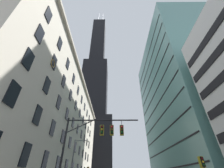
# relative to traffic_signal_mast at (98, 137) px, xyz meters

# --- Properties ---
(station_building) EXTENTS (12.86, 60.07, 26.50)m
(station_building) POSITION_rel_traffic_signal_mast_xyz_m (-13.43, 21.62, 7.62)
(station_building) COLOR beige
(station_building) RESTS_ON ground
(dark_skyscraper) EXTENTS (29.13, 29.13, 176.67)m
(dark_skyscraper) POSITION_rel_traffic_signal_mast_xyz_m (-13.36, 83.51, 45.77)
(dark_skyscraper) COLOR black
(dark_skyscraper) RESTS_ON ground
(glass_office_midrise) EXTENTS (17.67, 35.67, 45.76)m
(glass_office_midrise) POSITION_rel_traffic_signal_mast_xyz_m (23.45, 23.90, 17.27)
(glass_office_midrise) COLOR slate
(glass_office_midrise) RESTS_ON ground
(traffic_signal_mast) EXTENTS (7.86, 0.63, 7.43)m
(traffic_signal_mast) POSITION_rel_traffic_signal_mast_xyz_m (0.00, 0.00, 0.00)
(traffic_signal_mast) COLOR black
(traffic_signal_mast) RESTS_ON sidewalk_left
(traffic_light_near_right) EXTENTS (0.40, 0.63, 3.79)m
(traffic_light_near_right) POSITION_rel_traffic_signal_mast_xyz_m (10.80, 1.51, -2.41)
(traffic_light_near_right) COLOR black
(traffic_light_near_right) RESTS_ON sidewalk_right
(street_lamppost) EXTENTS (2.45, 0.32, 7.23)m
(street_lamppost) POSITION_rel_traffic_signal_mast_xyz_m (-4.32, 9.45, -1.11)
(street_lamppost) COLOR #47474C
(street_lamppost) RESTS_ON sidewalk_left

